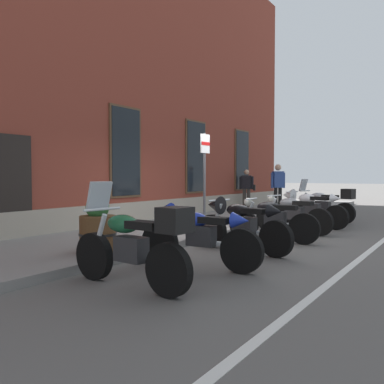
{
  "coord_description": "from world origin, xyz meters",
  "views": [
    {
      "loc": [
        -8.33,
        -4.68,
        1.45
      ],
      "look_at": [
        -0.57,
        0.53,
        1.07
      ],
      "focal_mm": 38.12,
      "sensor_mm": 36.0,
      "label": 1
    }
  ],
  "objects_px": {
    "motorcycle_green_touring": "(134,245)",
    "motorcycle_white_sport": "(308,207)",
    "motorcycle_silver_touring": "(325,204)",
    "motorcycle_black_naked": "(272,220)",
    "motorcycle_grey_naked": "(292,214)",
    "parking_sign": "(205,168)",
    "motorcycle_black_sport": "(239,222)",
    "barrel_planter": "(98,228)",
    "motorcycle_blue_sport": "(194,233)",
    "pedestrian_dark_jacket": "(247,187)",
    "pedestrian_blue_top": "(278,184)"
  },
  "relations": [
    {
      "from": "motorcycle_grey_naked",
      "to": "motorcycle_white_sport",
      "type": "distance_m",
      "value": 1.45
    },
    {
      "from": "parking_sign",
      "to": "motorcycle_grey_naked",
      "type": "bearing_deg",
      "value": -41.36
    },
    {
      "from": "parking_sign",
      "to": "motorcycle_silver_touring",
      "type": "bearing_deg",
      "value": -18.19
    },
    {
      "from": "pedestrian_blue_top",
      "to": "parking_sign",
      "type": "distance_m",
      "value": 6.33
    },
    {
      "from": "motorcycle_grey_naked",
      "to": "parking_sign",
      "type": "relative_size",
      "value": 0.9
    },
    {
      "from": "motorcycle_green_touring",
      "to": "motorcycle_black_sport",
      "type": "height_order",
      "value": "motorcycle_green_touring"
    },
    {
      "from": "motorcycle_black_naked",
      "to": "motorcycle_white_sport",
      "type": "height_order",
      "value": "motorcycle_white_sport"
    },
    {
      "from": "motorcycle_green_touring",
      "to": "motorcycle_silver_touring",
      "type": "height_order",
      "value": "motorcycle_green_touring"
    },
    {
      "from": "motorcycle_black_sport",
      "to": "motorcycle_white_sport",
      "type": "bearing_deg",
      "value": 1.21
    },
    {
      "from": "barrel_planter",
      "to": "motorcycle_grey_naked",
      "type": "bearing_deg",
      "value": -17.96
    },
    {
      "from": "motorcycle_black_naked",
      "to": "motorcycle_grey_naked",
      "type": "distance_m",
      "value": 1.53
    },
    {
      "from": "motorcycle_black_naked",
      "to": "barrel_planter",
      "type": "relative_size",
      "value": 2.1
    },
    {
      "from": "motorcycle_white_sport",
      "to": "barrel_planter",
      "type": "height_order",
      "value": "barrel_planter"
    },
    {
      "from": "motorcycle_green_touring",
      "to": "motorcycle_grey_naked",
      "type": "distance_m",
      "value": 5.99
    },
    {
      "from": "motorcycle_grey_naked",
      "to": "motorcycle_silver_touring",
      "type": "height_order",
      "value": "motorcycle_silver_touring"
    },
    {
      "from": "motorcycle_green_touring",
      "to": "motorcycle_black_sport",
      "type": "distance_m",
      "value": 3.05
    },
    {
      "from": "barrel_planter",
      "to": "motorcycle_blue_sport",
      "type": "bearing_deg",
      "value": -74.57
    },
    {
      "from": "motorcycle_black_sport",
      "to": "barrel_planter",
      "type": "bearing_deg",
      "value": 141.52
    },
    {
      "from": "barrel_planter",
      "to": "motorcycle_green_touring",
      "type": "bearing_deg",
      "value": -119.95
    },
    {
      "from": "motorcycle_black_naked",
      "to": "pedestrian_dark_jacket",
      "type": "bearing_deg",
      "value": 30.25
    },
    {
      "from": "motorcycle_grey_naked",
      "to": "pedestrian_blue_top",
      "type": "distance_m",
      "value": 5.1
    },
    {
      "from": "motorcycle_silver_touring",
      "to": "barrel_planter",
      "type": "relative_size",
      "value": 2.19
    },
    {
      "from": "parking_sign",
      "to": "pedestrian_blue_top",
      "type": "bearing_deg",
      "value": 6.34
    },
    {
      "from": "motorcycle_green_touring",
      "to": "motorcycle_blue_sport",
      "type": "distance_m",
      "value": 1.46
    },
    {
      "from": "motorcycle_green_touring",
      "to": "pedestrian_blue_top",
      "type": "height_order",
      "value": "pedestrian_blue_top"
    },
    {
      "from": "motorcycle_black_sport",
      "to": "motorcycle_silver_touring",
      "type": "bearing_deg",
      "value": 0.18
    },
    {
      "from": "motorcycle_silver_touring",
      "to": "motorcycle_black_sport",
      "type": "bearing_deg",
      "value": -179.82
    },
    {
      "from": "motorcycle_blue_sport",
      "to": "motorcycle_grey_naked",
      "type": "height_order",
      "value": "motorcycle_blue_sport"
    },
    {
      "from": "motorcycle_green_touring",
      "to": "motorcycle_black_naked",
      "type": "height_order",
      "value": "motorcycle_green_touring"
    },
    {
      "from": "motorcycle_green_touring",
      "to": "motorcycle_blue_sport",
      "type": "xyz_separation_m",
      "value": [
        1.46,
        0.05,
        -0.02
      ]
    },
    {
      "from": "motorcycle_white_sport",
      "to": "pedestrian_dark_jacket",
      "type": "height_order",
      "value": "pedestrian_dark_jacket"
    },
    {
      "from": "motorcycle_blue_sport",
      "to": "motorcycle_black_naked",
      "type": "bearing_deg",
      "value": -1.02
    },
    {
      "from": "motorcycle_green_touring",
      "to": "motorcycle_silver_touring",
      "type": "distance_m",
      "value": 8.87
    },
    {
      "from": "motorcycle_white_sport",
      "to": "barrel_planter",
      "type": "distance_m",
      "value": 6.62
    },
    {
      "from": "motorcycle_black_naked",
      "to": "motorcycle_white_sport",
      "type": "relative_size",
      "value": 0.93
    },
    {
      "from": "motorcycle_black_sport",
      "to": "motorcycle_grey_naked",
      "type": "bearing_deg",
      "value": 0.37
    },
    {
      "from": "motorcycle_grey_naked",
      "to": "pedestrian_blue_top",
      "type": "xyz_separation_m",
      "value": [
        4.55,
        2.21,
        0.64
      ]
    },
    {
      "from": "pedestrian_blue_top",
      "to": "parking_sign",
      "type": "xyz_separation_m",
      "value": [
        -6.27,
        -0.7,
        0.52
      ]
    },
    {
      "from": "motorcycle_blue_sport",
      "to": "pedestrian_dark_jacket",
      "type": "height_order",
      "value": "pedestrian_dark_jacket"
    },
    {
      "from": "motorcycle_blue_sport",
      "to": "motorcycle_black_sport",
      "type": "relative_size",
      "value": 0.99
    },
    {
      "from": "motorcycle_green_touring",
      "to": "motorcycle_white_sport",
      "type": "height_order",
      "value": "motorcycle_green_touring"
    },
    {
      "from": "motorcycle_green_touring",
      "to": "pedestrian_blue_top",
      "type": "bearing_deg",
      "value": 12.39
    },
    {
      "from": "motorcycle_grey_naked",
      "to": "parking_sign",
      "type": "height_order",
      "value": "parking_sign"
    },
    {
      "from": "motorcycle_black_sport",
      "to": "parking_sign",
      "type": "bearing_deg",
      "value": 51.5
    },
    {
      "from": "motorcycle_blue_sport",
      "to": "pedestrian_dark_jacket",
      "type": "bearing_deg",
      "value": 21.71
    },
    {
      "from": "motorcycle_grey_naked",
      "to": "pedestrian_blue_top",
      "type": "height_order",
      "value": "pedestrian_blue_top"
    },
    {
      "from": "motorcycle_green_touring",
      "to": "parking_sign",
      "type": "distance_m",
      "value": 4.69
    },
    {
      "from": "motorcycle_black_naked",
      "to": "motorcycle_black_sport",
      "type": "bearing_deg",
      "value": 176.31
    },
    {
      "from": "motorcycle_blue_sport",
      "to": "pedestrian_blue_top",
      "type": "distance_m",
      "value": 9.38
    },
    {
      "from": "motorcycle_black_naked",
      "to": "motorcycle_grey_naked",
      "type": "xyz_separation_m",
      "value": [
        1.52,
        0.11,
        0.0
      ]
    }
  ]
}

